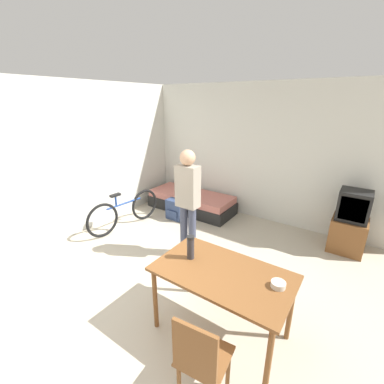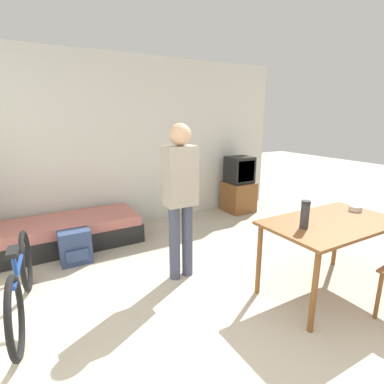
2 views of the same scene
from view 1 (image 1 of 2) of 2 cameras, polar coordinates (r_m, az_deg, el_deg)
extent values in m
plane|color=#B2A893|center=(3.29, -17.67, -27.30)|extent=(20.00, 20.00, 0.00)
cube|color=silver|center=(5.39, 13.19, 8.41)|extent=(5.58, 0.06, 2.70)
cube|color=silver|center=(5.34, -19.35, 7.73)|extent=(0.06, 4.66, 2.70)
cube|color=black|center=(5.83, -0.18, -2.76)|extent=(1.94, 0.79, 0.26)
cube|color=#B76B60|center=(5.76, -0.19, -0.93)|extent=(1.88, 0.77, 0.14)
cube|color=brown|center=(4.97, 31.23, -8.12)|extent=(0.51, 0.51, 0.56)
cube|color=black|center=(4.78, 32.32, -2.55)|extent=(0.45, 0.41, 0.49)
cube|color=black|center=(4.59, 32.16, -3.34)|extent=(0.37, 0.01, 0.38)
cube|color=brown|center=(2.66, 6.82, -17.41)|extent=(1.35, 0.78, 0.03)
cylinder|color=brown|center=(2.98, -8.18, -22.41)|extent=(0.05, 0.05, 0.75)
cylinder|color=brown|center=(2.56, 16.61, -32.46)|extent=(0.05, 0.05, 0.75)
cylinder|color=brown|center=(3.38, -0.25, -16.37)|extent=(0.05, 0.05, 0.75)
cylinder|color=brown|center=(3.01, 21.08, -23.24)|extent=(0.05, 0.05, 0.75)
cube|color=brown|center=(2.40, 2.85, -32.58)|extent=(0.42, 0.42, 0.02)
cube|color=brown|center=(2.11, 0.55, -32.03)|extent=(0.35, 0.07, 0.45)
cylinder|color=brown|center=(2.64, 8.03, -34.49)|extent=(0.04, 0.04, 0.46)
cylinder|color=brown|center=(2.71, 0.99, -32.29)|extent=(0.04, 0.04, 0.46)
torus|color=black|center=(5.42, -10.47, -2.74)|extent=(0.11, 0.64, 0.64)
torus|color=black|center=(4.92, -19.25, -5.96)|extent=(0.11, 0.64, 0.64)
cylinder|color=navy|center=(5.09, -14.81, -2.48)|extent=(0.11, 0.76, 0.04)
cylinder|color=navy|center=(4.96, -16.55, -1.98)|extent=(0.04, 0.04, 0.20)
cube|color=black|center=(4.92, -16.69, -0.68)|extent=(0.10, 0.21, 0.04)
cylinder|color=#3D4256|center=(4.12, -1.81, -8.34)|extent=(0.12, 0.12, 0.84)
cylinder|color=#3D4256|center=(4.04, 0.04, -8.95)|extent=(0.12, 0.12, 0.84)
cube|color=#9E9384|center=(3.78, -0.96, 1.25)|extent=(0.34, 0.20, 0.63)
sphere|color=tan|center=(3.67, -0.99, 7.65)|extent=(0.23, 0.23, 0.23)
cylinder|color=#2D2D33|center=(2.75, -0.32, -12.18)|extent=(0.08, 0.08, 0.26)
cylinder|color=black|center=(2.69, -0.32, -10.08)|extent=(0.08, 0.08, 0.03)
cylinder|color=beige|center=(2.57, 18.62, -18.91)|extent=(0.13, 0.13, 0.05)
cube|color=navy|center=(5.37, -3.72, -3.89)|extent=(0.37, 0.21, 0.42)
cube|color=navy|center=(5.31, -4.52, -4.95)|extent=(0.26, 0.03, 0.15)
camera|label=2|loc=(3.57, -51.47, 2.91)|focal=28.00mm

